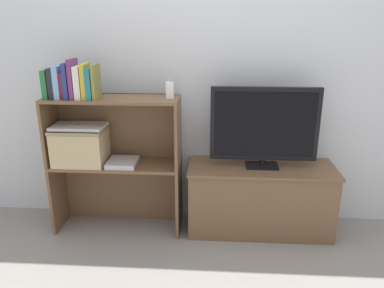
{
  "coord_description": "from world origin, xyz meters",
  "views": [
    {
      "loc": [
        0.16,
        -2.26,
        1.47
      ],
      "look_at": [
        0.0,
        0.15,
        0.66
      ],
      "focal_mm": 35.0,
      "sensor_mm": 36.0,
      "label": 1
    }
  ],
  "objects_px": {
    "book_ivory": "(80,82)",
    "storage_basket_left": "(80,144)",
    "book_olive": "(96,82)",
    "book_skyblue": "(60,82)",
    "book_mustard": "(86,81)",
    "tv": "(264,126)",
    "book_teal": "(91,83)",
    "book_navy": "(68,81)",
    "book_plum": "(73,79)",
    "book_charcoal": "(54,83)",
    "book_maroon": "(65,85)",
    "baby_monitor": "(170,90)",
    "magazine_stack": "(123,162)",
    "laptop": "(79,126)",
    "tv_stand": "(260,198)",
    "book_forest": "(48,84)"
  },
  "relations": [
    {
      "from": "tv",
      "to": "book_teal",
      "type": "xyz_separation_m",
      "value": [
        -1.13,
        -0.08,
        0.29
      ]
    },
    {
      "from": "book_forest",
      "to": "magazine_stack",
      "type": "bearing_deg",
      "value": 1.86
    },
    {
      "from": "book_ivory",
      "to": "book_teal",
      "type": "xyz_separation_m",
      "value": [
        0.08,
        0.0,
        -0.0
      ]
    },
    {
      "from": "book_teal",
      "to": "storage_basket_left",
      "type": "bearing_deg",
      "value": 166.15
    },
    {
      "from": "baby_monitor",
      "to": "magazine_stack",
      "type": "distance_m",
      "value": 0.61
    },
    {
      "from": "book_navy",
      "to": "book_teal",
      "type": "distance_m",
      "value": 0.15
    },
    {
      "from": "storage_basket_left",
      "to": "book_forest",
      "type": "bearing_deg",
      "value": -169.54
    },
    {
      "from": "book_teal",
      "to": "book_olive",
      "type": "distance_m",
      "value": 0.03
    },
    {
      "from": "book_plum",
      "to": "book_olive",
      "type": "height_order",
      "value": "book_plum"
    },
    {
      "from": "book_maroon",
      "to": "book_olive",
      "type": "relative_size",
      "value": 0.78
    },
    {
      "from": "book_skyblue",
      "to": "storage_basket_left",
      "type": "relative_size",
      "value": 0.6
    },
    {
      "from": "baby_monitor",
      "to": "book_teal",
      "type": "bearing_deg",
      "value": -174.81
    },
    {
      "from": "book_charcoal",
      "to": "book_ivory",
      "type": "relative_size",
      "value": 0.94
    },
    {
      "from": "magazine_stack",
      "to": "baby_monitor",
      "type": "bearing_deg",
      "value": 5.26
    },
    {
      "from": "tv_stand",
      "to": "laptop",
      "type": "bearing_deg",
      "value": -177.56
    },
    {
      "from": "book_forest",
      "to": "book_ivory",
      "type": "xyz_separation_m",
      "value": [
        0.21,
        0.0,
        0.01
      ]
    },
    {
      "from": "book_maroon",
      "to": "book_mustard",
      "type": "distance_m",
      "value": 0.14
    },
    {
      "from": "book_olive",
      "to": "storage_basket_left",
      "type": "xyz_separation_m",
      "value": [
        -0.16,
        0.03,
        -0.44
      ]
    },
    {
      "from": "book_charcoal",
      "to": "book_mustard",
      "type": "relative_size",
      "value": 0.87
    },
    {
      "from": "book_charcoal",
      "to": "book_skyblue",
      "type": "bearing_deg",
      "value": 0.0
    },
    {
      "from": "book_charcoal",
      "to": "book_skyblue",
      "type": "xyz_separation_m",
      "value": [
        0.04,
        0.0,
        0.01
      ]
    },
    {
      "from": "book_maroon",
      "to": "book_teal",
      "type": "distance_m",
      "value": 0.18
    },
    {
      "from": "tv",
      "to": "laptop",
      "type": "distance_m",
      "value": 1.26
    },
    {
      "from": "tv_stand",
      "to": "book_maroon",
      "type": "height_order",
      "value": "book_maroon"
    },
    {
      "from": "book_maroon",
      "to": "book_navy",
      "type": "xyz_separation_m",
      "value": [
        0.03,
        0.0,
        0.03
      ]
    },
    {
      "from": "storage_basket_left",
      "to": "magazine_stack",
      "type": "relative_size",
      "value": 1.65
    },
    {
      "from": "book_ivory",
      "to": "book_charcoal",
      "type": "bearing_deg",
      "value": 180.0
    },
    {
      "from": "tv",
      "to": "book_navy",
      "type": "relative_size",
      "value": 3.16
    },
    {
      "from": "storage_basket_left",
      "to": "book_olive",
      "type": "bearing_deg",
      "value": -11.12
    },
    {
      "from": "book_ivory",
      "to": "book_olive",
      "type": "relative_size",
      "value": 0.95
    },
    {
      "from": "book_skyblue",
      "to": "book_mustard",
      "type": "height_order",
      "value": "book_mustard"
    },
    {
      "from": "book_maroon",
      "to": "laptop",
      "type": "distance_m",
      "value": 0.29
    },
    {
      "from": "magazine_stack",
      "to": "book_charcoal",
      "type": "bearing_deg",
      "value": -177.96
    },
    {
      "from": "book_navy",
      "to": "book_plum",
      "type": "bearing_deg",
      "value": 0.0
    },
    {
      "from": "book_ivory",
      "to": "storage_basket_left",
      "type": "distance_m",
      "value": 0.44
    },
    {
      "from": "baby_monitor",
      "to": "storage_basket_left",
      "type": "bearing_deg",
      "value": -178.63
    },
    {
      "from": "book_navy",
      "to": "book_olive",
      "type": "relative_size",
      "value": 1.04
    },
    {
      "from": "book_plum",
      "to": "book_mustard",
      "type": "distance_m",
      "value": 0.08
    },
    {
      "from": "book_charcoal",
      "to": "book_olive",
      "type": "relative_size",
      "value": 0.89
    },
    {
      "from": "book_olive",
      "to": "magazine_stack",
      "type": "bearing_deg",
      "value": 6.24
    },
    {
      "from": "book_skyblue",
      "to": "book_ivory",
      "type": "xyz_separation_m",
      "value": [
        0.13,
        0.0,
        -0.0
      ]
    },
    {
      "from": "book_forest",
      "to": "baby_monitor",
      "type": "distance_m",
      "value": 0.8
    },
    {
      "from": "tv_stand",
      "to": "book_skyblue",
      "type": "relative_size",
      "value": 4.81
    },
    {
      "from": "laptop",
      "to": "book_skyblue",
      "type": "bearing_deg",
      "value": -159.93
    },
    {
      "from": "book_forest",
      "to": "book_maroon",
      "type": "relative_size",
      "value": 1.06
    },
    {
      "from": "book_skyblue",
      "to": "book_navy",
      "type": "bearing_deg",
      "value": 0.0
    },
    {
      "from": "book_olive",
      "to": "baby_monitor",
      "type": "bearing_deg",
      "value": 5.54
    },
    {
      "from": "book_forest",
      "to": "book_plum",
      "type": "distance_m",
      "value": 0.18
    },
    {
      "from": "storage_basket_left",
      "to": "book_charcoal",
      "type": "bearing_deg",
      "value": -166.28
    },
    {
      "from": "book_plum",
      "to": "book_mustard",
      "type": "xyz_separation_m",
      "value": [
        0.08,
        0.0,
        -0.01
      ]
    }
  ]
}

